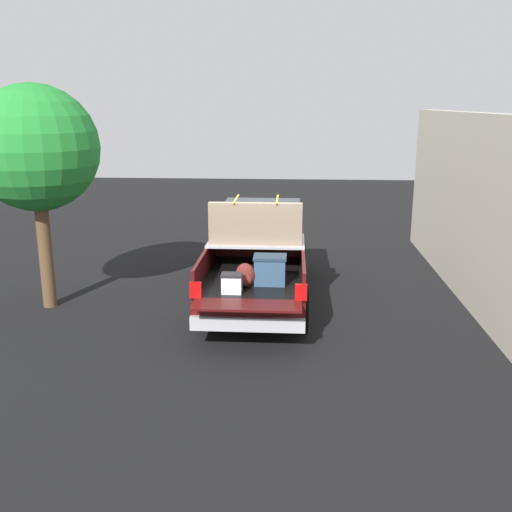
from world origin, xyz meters
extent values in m
plane|color=black|center=(0.00, 0.00, 0.00)|extent=(40.00, 40.00, 0.00)
cube|color=#470F0F|center=(0.00, 0.00, 0.62)|extent=(5.50, 1.92, 0.46)
cube|color=black|center=(-1.20, 0.00, 0.87)|extent=(2.80, 1.80, 0.04)
cube|color=#470F0F|center=(-1.20, 0.93, 1.10)|extent=(2.80, 0.06, 0.50)
cube|color=#470F0F|center=(-1.20, -0.93, 1.10)|extent=(2.80, 0.06, 0.50)
cube|color=#470F0F|center=(0.17, 0.00, 1.10)|extent=(0.06, 1.80, 0.50)
cube|color=#470F0F|center=(-2.88, 0.00, 0.87)|extent=(0.55, 1.80, 0.04)
cube|color=#B2B2B7|center=(-0.43, 0.00, 1.37)|extent=(1.25, 1.92, 0.04)
cube|color=#470F0F|center=(1.35, 0.00, 1.10)|extent=(2.30, 1.92, 0.50)
cube|color=#2D3842|center=(1.25, 0.00, 1.58)|extent=(1.94, 1.76, 0.47)
cube|color=#470F0F|center=(2.70, 0.00, 1.04)|extent=(0.40, 1.82, 0.38)
cube|color=#B2B2B7|center=(-2.72, 0.00, 0.51)|extent=(0.24, 1.92, 0.24)
cube|color=red|center=(-2.62, 0.88, 1.03)|extent=(0.06, 0.20, 0.28)
cube|color=red|center=(-2.62, -0.88, 1.03)|extent=(0.06, 0.20, 0.28)
cylinder|color=black|center=(1.75, 0.88, 0.41)|extent=(0.82, 0.30, 0.82)
cylinder|color=black|center=(1.75, -0.88, 0.41)|extent=(0.82, 0.30, 0.82)
cylinder|color=black|center=(-1.75, 0.88, 0.41)|extent=(0.82, 0.30, 0.82)
cylinder|color=black|center=(-1.75, -0.88, 0.41)|extent=(0.82, 0.30, 0.82)
cube|color=#335170|center=(-1.76, -0.33, 1.13)|extent=(0.40, 0.55, 0.48)
cube|color=#23394E|center=(-1.76, -0.33, 1.39)|extent=(0.44, 0.59, 0.05)
ellipsoid|color=maroon|center=(-1.95, 0.10, 1.11)|extent=(0.20, 0.35, 0.43)
ellipsoid|color=maroon|center=(-2.06, 0.10, 1.04)|extent=(0.09, 0.24, 0.19)
cube|color=white|center=(-2.30, 0.30, 1.04)|extent=(0.26, 0.34, 0.30)
cube|color=#262628|center=(-2.30, 0.30, 1.21)|extent=(0.28, 0.36, 0.04)
cube|color=#84705B|center=(-0.43, 0.00, 1.60)|extent=(0.93, 1.81, 0.42)
cube|color=#84705B|center=(-0.81, 0.00, 2.01)|extent=(0.16, 1.81, 0.40)
cube|color=#84705B|center=(-0.38, 0.80, 1.92)|extent=(0.69, 0.20, 0.22)
cube|color=#84705B|center=(-0.38, -0.80, 1.92)|extent=(0.69, 0.20, 0.22)
cube|color=yellow|center=(-0.43, 0.41, 2.22)|extent=(1.03, 0.03, 0.02)
cube|color=yellow|center=(-0.43, -0.41, 2.22)|extent=(1.03, 0.03, 0.02)
cube|color=beige|center=(0.37, -4.47, 1.94)|extent=(10.58, 0.36, 3.87)
cylinder|color=brown|center=(-0.75, 4.25, 1.24)|extent=(0.27, 0.27, 2.49)
sphere|color=#22842E|center=(-0.75, 4.25, 3.22)|extent=(2.44, 2.44, 2.44)
camera|label=1|loc=(-11.75, -0.74, 4.07)|focal=40.68mm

